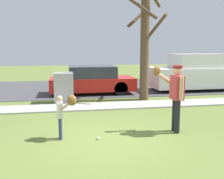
% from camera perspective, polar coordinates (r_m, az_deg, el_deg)
% --- Properties ---
extents(ground_plane, '(48.00, 48.00, 0.00)m').
position_cam_1_polar(ground_plane, '(9.95, -4.17, -3.96)').
color(ground_plane, olive).
extents(sidewalk_strip, '(36.00, 1.20, 0.06)m').
position_cam_1_polar(sidewalk_strip, '(10.04, -4.23, -3.66)').
color(sidewalk_strip, '#A3A39E').
rests_on(sidewalk_strip, ground).
extents(road_surface, '(36.00, 6.80, 0.02)m').
position_cam_1_polar(road_surface, '(14.94, -6.26, 0.42)').
color(road_surface, '#424244').
rests_on(road_surface, ground).
extents(person_adult, '(0.71, 0.64, 1.77)m').
position_cam_1_polar(person_adult, '(7.13, 13.35, -0.31)').
color(person_adult, black).
rests_on(person_adult, ground).
extents(person_child, '(0.47, 0.42, 1.12)m').
position_cam_1_polar(person_child, '(6.55, -10.47, -4.47)').
color(person_child, navy).
rests_on(person_child, ground).
extents(baseball, '(0.07, 0.07, 0.07)m').
position_cam_1_polar(baseball, '(6.61, -2.94, -10.37)').
color(baseball, white).
rests_on(baseball, ground).
extents(utility_cabinet, '(0.76, 0.77, 1.22)m').
position_cam_1_polar(utility_cabinet, '(10.95, -10.28, 0.37)').
color(utility_cabinet, gray).
rests_on(utility_cabinet, ground).
extents(street_tree_near, '(1.84, 1.88, 4.74)m').
position_cam_1_polar(street_tree_near, '(11.39, 7.06, 10.47)').
color(street_tree_near, brown).
rests_on(street_tree_near, ground).
extents(parked_hatchback_red, '(4.00, 1.75, 1.33)m').
position_cam_1_polar(parked_hatchback_red, '(12.86, -4.25, 1.98)').
color(parked_hatchback_red, red).
rests_on(parked_hatchback_red, road_surface).
extents(parked_van_white, '(5.00, 1.95, 1.88)m').
position_cam_1_polar(parked_van_white, '(14.62, 18.04, 3.37)').
color(parked_van_white, silver).
rests_on(parked_van_white, road_surface).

